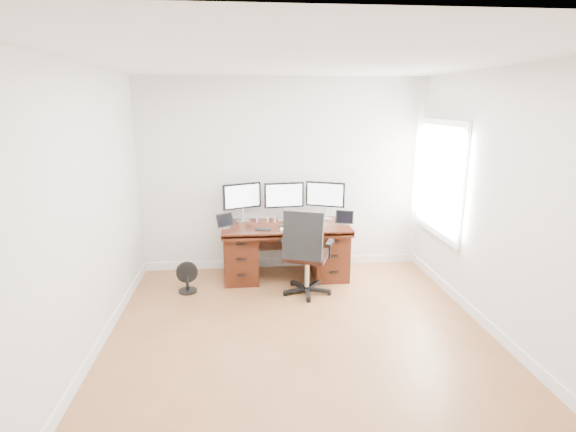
{
  "coord_description": "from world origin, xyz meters",
  "views": [
    {
      "loc": [
        -0.54,
        -4.0,
        2.35
      ],
      "look_at": [
        0.0,
        1.5,
        0.95
      ],
      "focal_mm": 28.0,
      "sensor_mm": 36.0,
      "label": 1
    }
  ],
  "objects": [
    {
      "name": "figurine_yellow",
      "position": [
        -0.24,
        1.95,
        0.79
      ],
      "size": [
        0.03,
        0.03,
        0.08
      ],
      "color": "#D2B871",
      "rests_on": "desk"
    },
    {
      "name": "office_chair",
      "position": [
        0.2,
        1.21,
        0.36
      ],
      "size": [
        0.76,
        0.76,
        1.1
      ],
      "rotation": [
        0.0,
        0.0,
        -0.37
      ],
      "color": "black",
      "rests_on": "ground"
    },
    {
      "name": "figurine_pink",
      "position": [
        -0.14,
        1.95,
        0.79
      ],
      "size": [
        0.03,
        0.03,
        0.08
      ],
      "color": "#D7649D",
      "rests_on": "desk"
    },
    {
      "name": "keyboard",
      "position": [
        0.05,
        1.57,
        0.76
      ],
      "size": [
        0.29,
        0.14,
        0.01
      ],
      "primitive_type": "cube",
      "rotation": [
        0.0,
        0.0,
        0.06
      ],
      "color": "white",
      "rests_on": "desk"
    },
    {
      "name": "right_wall",
      "position": [
        2.0,
        0.11,
        1.35
      ],
      "size": [
        0.1,
        4.5,
        2.7
      ],
      "color": "silver",
      "rests_on": "ground"
    },
    {
      "name": "tablet_left",
      "position": [
        -0.81,
        1.75,
        0.84
      ],
      "size": [
        0.24,
        0.18,
        0.19
      ],
      "rotation": [
        0.0,
        0.0,
        0.54
      ],
      "color": "silver",
      "rests_on": "desk"
    },
    {
      "name": "desk",
      "position": [
        0.0,
        1.83,
        0.4
      ],
      "size": [
        1.7,
        0.8,
        0.75
      ],
      "color": "#3D170C",
      "rests_on": "ground"
    },
    {
      "name": "back_wall",
      "position": [
        0.0,
        2.25,
        1.35
      ],
      "size": [
        4.0,
        0.1,
        2.7
      ],
      "primitive_type": "cube",
      "color": "silver",
      "rests_on": "ground"
    },
    {
      "name": "figurine_brown",
      "position": [
        0.25,
        1.95,
        0.79
      ],
      "size": [
        0.03,
        0.03,
        0.08
      ],
      "color": "brown",
      "rests_on": "desk"
    },
    {
      "name": "monitor_center",
      "position": [
        0.0,
        2.07,
        1.09
      ],
      "size": [
        0.55,
        0.16,
        0.53
      ],
      "rotation": [
        0.0,
        0.0,
        0.1
      ],
      "color": "silver",
      "rests_on": "desk"
    },
    {
      "name": "phone",
      "position": [
        -0.03,
        1.75,
        0.76
      ],
      "size": [
        0.15,
        0.11,
        0.01
      ],
      "primitive_type": "cube",
      "rotation": [
        0.0,
        0.0,
        0.36
      ],
      "color": "black",
      "rests_on": "desk"
    },
    {
      "name": "monitor_left",
      "position": [
        -0.58,
        2.07,
        1.09
      ],
      "size": [
        0.52,
        0.25,
        0.53
      ],
      "rotation": [
        0.0,
        0.0,
        0.41
      ],
      "color": "silver",
      "rests_on": "desk"
    },
    {
      "name": "ground",
      "position": [
        0.0,
        0.0,
        0.0
      ],
      "size": [
        4.5,
        4.5,
        0.0
      ],
      "primitive_type": "plane",
      "color": "#915E37",
      "rests_on": "ground"
    },
    {
      "name": "drawing_tablet",
      "position": [
        -0.31,
        1.59,
        0.76
      ],
      "size": [
        0.22,
        0.16,
        0.01
      ],
      "primitive_type": "cube",
      "rotation": [
        0.0,
        0.0,
        -0.2
      ],
      "color": "black",
      "rests_on": "desk"
    },
    {
      "name": "figurine_purple",
      "position": [
        -0.38,
        1.95,
        0.79
      ],
      "size": [
        0.03,
        0.03,
        0.08
      ],
      "color": "#A759DF",
      "rests_on": "desk"
    },
    {
      "name": "monitor_right",
      "position": [
        0.58,
        2.07,
        1.09
      ],
      "size": [
        0.52,
        0.25,
        0.53
      ],
      "rotation": [
        0.0,
        0.0,
        -0.4
      ],
      "color": "silver",
      "rests_on": "desk"
    },
    {
      "name": "floor_fan",
      "position": [
        -1.3,
        1.42,
        0.19
      ],
      "size": [
        0.28,
        0.23,
        0.4
      ],
      "rotation": [
        0.0,
        0.0,
        0.17
      ],
      "color": "black",
      "rests_on": "ground"
    },
    {
      "name": "tablet_right",
      "position": [
        0.79,
        1.75,
        0.84
      ],
      "size": [
        0.25,
        0.14,
        0.19
      ],
      "rotation": [
        0.0,
        0.0,
        -0.33
      ],
      "color": "silver",
      "rests_on": "desk"
    },
    {
      "name": "trackpad",
      "position": [
        0.24,
        1.64,
        0.76
      ],
      "size": [
        0.13,
        0.13,
        0.01
      ],
      "primitive_type": "cube",
      "rotation": [
        0.0,
        0.0,
        0.08
      ],
      "color": "#B6B8BD",
      "rests_on": "desk"
    },
    {
      "name": "figurine_blue",
      "position": [
        0.12,
        1.95,
        0.79
      ],
      "size": [
        0.03,
        0.03,
        0.08
      ],
      "color": "#4E9CE9",
      "rests_on": "desk"
    }
  ]
}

